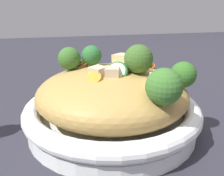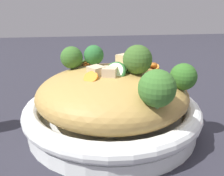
% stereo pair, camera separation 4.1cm
% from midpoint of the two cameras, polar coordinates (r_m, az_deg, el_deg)
% --- Properties ---
extents(ground_plane, '(3.00, 3.00, 0.00)m').
position_cam_midpoint_polar(ground_plane, '(0.44, -2.70, -9.54)').
color(ground_plane, '#292832').
extents(serving_bowl, '(0.31, 0.31, 0.05)m').
position_cam_midpoint_polar(serving_bowl, '(0.43, -2.75, -6.31)').
color(serving_bowl, white).
rests_on(serving_bowl, ground_plane).
extents(noodle_heap, '(0.26, 0.26, 0.09)m').
position_cam_midpoint_polar(noodle_heap, '(0.41, -2.86, -1.20)').
color(noodle_heap, '#AD8846').
rests_on(noodle_heap, serving_bowl).
extents(broccoli_florets, '(0.22, 0.21, 0.08)m').
position_cam_midpoint_polar(broccoli_florets, '(0.37, 2.09, 4.68)').
color(broccoli_florets, '#A2BF7A').
rests_on(broccoli_florets, serving_bowl).
extents(carrot_coins, '(0.17, 0.14, 0.03)m').
position_cam_midpoint_polar(carrot_coins, '(0.44, 1.11, 4.86)').
color(carrot_coins, orange).
rests_on(carrot_coins, serving_bowl).
extents(zucchini_slices, '(0.12, 0.16, 0.04)m').
position_cam_midpoint_polar(zucchini_slices, '(0.41, -4.50, 4.70)').
color(zucchini_slices, beige).
rests_on(zucchini_slices, serving_bowl).
extents(chicken_chunks, '(0.11, 0.18, 0.03)m').
position_cam_midpoint_polar(chicken_chunks, '(0.41, 0.26, 4.78)').
color(chicken_chunks, '#CBB98F').
rests_on(chicken_chunks, serving_bowl).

